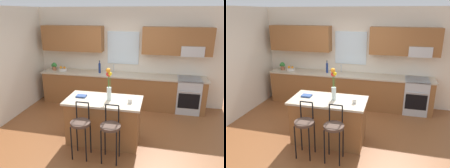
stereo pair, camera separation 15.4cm
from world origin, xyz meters
The scene contains 15 objects.
ground_plane centered at (0.00, 0.00, 0.00)m, with size 14.00×14.00×0.00m, color brown.
wall_left centered at (-2.56, 0.30, 1.35)m, with size 0.12×4.60×2.70m, color beige.
back_wall_assembly centered at (0.03, 1.98, 1.51)m, with size 5.60×0.50×2.70m.
counter_run centered at (0.00, 1.70, 0.47)m, with size 4.56×0.64×0.92m.
sink_faucet centered at (-0.24, 1.84, 1.06)m, with size 0.02×0.13×0.23m.
oven_range centered at (1.82, 1.68, 0.46)m, with size 0.60×0.64×0.92m.
kitchen_island centered at (0.00, -0.21, 0.46)m, with size 1.51×0.78×0.92m.
bar_stool_near centered at (-0.27, -0.81, 0.64)m, with size 0.36×0.36×1.04m.
bar_stool_middle centered at (0.28, -0.81, 0.64)m, with size 0.36×0.36×1.04m.
flower_vase centered at (0.11, -0.20, 1.26)m, with size 0.12×0.13×0.65m.
mug_ceramic centered at (0.53, -0.27, 0.97)m, with size 0.08×0.08×0.09m, color silver.
cookbook centered at (-0.48, -0.16, 0.94)m, with size 0.20×0.15×0.03m, color navy.
fruit_bowl_oranges centered at (-1.73, 1.70, 0.96)m, with size 0.24×0.24×0.13m.
bottle_olive_oil centered at (-0.61, 1.70, 1.07)m, with size 0.06×0.06×0.36m.
potted_plant_small centered at (-2.00, 1.70, 1.05)m, with size 0.18×0.12×0.23m.
Camera 1 is at (1.04, -4.13, 2.58)m, focal length 35.52 mm.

